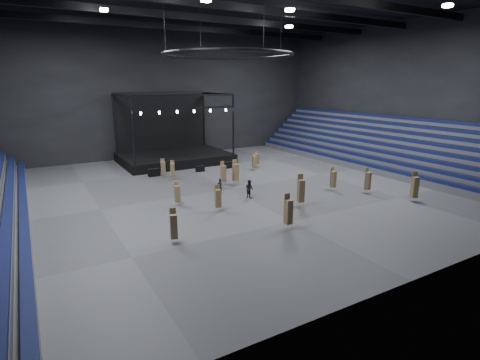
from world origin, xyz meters
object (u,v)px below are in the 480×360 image
flight_case_left (154,172)px  chair_stack_2 (368,180)px  chair_stack_0 (415,187)px  chair_stack_13 (177,193)px  chair_stack_6 (163,168)px  chair_stack_7 (254,161)px  stage (173,151)px  flight_case_right (228,165)px  man_center (220,186)px  chair_stack_3 (236,172)px  chair_stack_5 (218,198)px  crew_member (249,189)px  chair_stack_4 (257,159)px  chair_stack_8 (174,226)px  chair_stack_9 (301,190)px  chair_stack_11 (333,179)px  flight_case_mid (200,169)px  chair_stack_1 (288,211)px  chair_stack_10 (223,173)px  chair_stack_12 (172,170)px

flight_case_left → chair_stack_2: 23.45m
chair_stack_0 → chair_stack_13: bearing=174.6°
chair_stack_6 → chair_stack_2: bearing=-38.5°
chair_stack_6 → chair_stack_7: bearing=-1.2°
stage → chair_stack_2: 26.65m
flight_case_right → man_center: 11.47m
chair_stack_3 → chair_stack_5: bearing=-128.9°
flight_case_left → chair_stack_3: (6.33, -8.03, 0.96)m
chair_stack_3 → crew_member: (-1.09, -4.57, -0.54)m
chair_stack_4 → chair_stack_6: size_ratio=0.96×
chair_stack_3 → chair_stack_8: bearing=-134.5°
chair_stack_5 → chair_stack_9: size_ratio=0.79×
chair_stack_4 → chair_stack_11: 12.93m
chair_stack_5 → chair_stack_9: 7.24m
chair_stack_13 → chair_stack_7: bearing=35.4°
flight_case_mid → chair_stack_1: 20.29m
flight_case_mid → chair_stack_8: bearing=-118.8°
chair_stack_6 → chair_stack_9: size_ratio=0.75×
chair_stack_1 → chair_stack_11: bearing=29.8°
flight_case_mid → flight_case_right: bearing=0.9°
chair_stack_4 → man_center: 12.60m
stage → flight_case_right: size_ratio=11.71×
chair_stack_3 → stage: bearing=95.8°
chair_stack_3 → chair_stack_6: chair_stack_3 is taller
chair_stack_3 → chair_stack_7: bearing=42.9°
chair_stack_0 → chair_stack_5: size_ratio=1.23×
chair_stack_1 → chair_stack_10: size_ratio=1.04×
chair_stack_7 → flight_case_mid: bearing=173.4°
chair_stack_9 → chair_stack_11: (5.95, 2.28, -0.23)m
chair_stack_7 → chair_stack_6: bearing=-174.6°
chair_stack_5 → crew_member: chair_stack_5 is taller
chair_stack_6 → chair_stack_5: bearing=-81.1°
chair_stack_5 → man_center: 5.11m
chair_stack_6 → man_center: 9.38m
chair_stack_12 → chair_stack_9: bearing=-43.0°
flight_case_mid → chair_stack_7: chair_stack_7 is taller
chair_stack_9 → chair_stack_13: (-9.23, 5.55, -0.35)m
chair_stack_0 → chair_stack_2: bearing=133.3°
flight_case_right → chair_stack_5: (-8.57, -14.16, 0.78)m
chair_stack_12 → chair_stack_13: 9.42m
flight_case_left → chair_stack_12: size_ratio=0.61×
stage → chair_stack_6: stage is taller
stage → flight_case_right: bearing=-58.6°
chair_stack_5 → chair_stack_13: bearing=137.5°
flight_case_left → chair_stack_10: size_ratio=0.51×
chair_stack_11 → chair_stack_12: chair_stack_11 is taller
stage → chair_stack_2: bearing=-65.6°
flight_case_right → crew_member: size_ratio=0.70×
flight_case_mid → chair_stack_9: 16.73m
man_center → crew_member: size_ratio=0.90×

